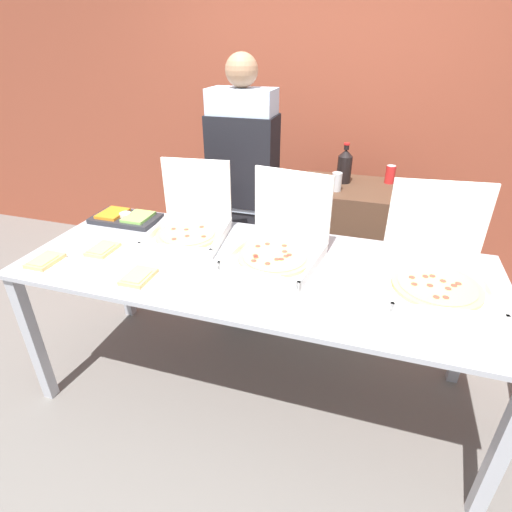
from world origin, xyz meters
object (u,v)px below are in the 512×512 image
(soda_bottle, at_px, (345,166))
(person_server_vest, at_px, (243,185))
(pizza_box_near_left, at_px, (437,271))
(paper_plate_front_right, at_px, (139,277))
(pizza_box_far_left, at_px, (190,224))
(paper_plate_front_center, at_px, (103,250))
(soda_can_silver, at_px, (337,182))
(pizza_box_near_right, at_px, (279,245))
(veggie_tray, at_px, (126,218))
(soda_can_colored, at_px, (390,174))
(paper_plate_front_left, at_px, (45,261))

(soda_bottle, height_order, person_server_vest, person_server_vest)
(pizza_box_near_left, relative_size, paper_plate_front_right, 2.48)
(pizza_box_far_left, bearing_deg, paper_plate_front_center, -144.68)
(paper_plate_front_center, xyz_separation_m, soda_can_silver, (1.10, 1.04, 0.16))
(pizza_box_far_left, bearing_deg, pizza_box_near_left, -12.76)
(paper_plate_front_center, relative_size, paper_plate_front_right, 1.25)
(pizza_box_near_right, distance_m, veggie_tray, 1.05)
(veggie_tray, height_order, person_server_vest, person_server_vest)
(soda_can_colored, bearing_deg, pizza_box_near_right, -115.16)
(paper_plate_front_left, distance_m, soda_can_silver, 1.79)
(veggie_tray, xyz_separation_m, soda_bottle, (1.24, 0.83, 0.21))
(soda_can_silver, bearing_deg, paper_plate_front_left, -136.55)
(paper_plate_front_right, relative_size, soda_can_colored, 1.66)
(pizza_box_far_left, distance_m, paper_plate_front_center, 0.49)
(pizza_box_near_right, bearing_deg, paper_plate_front_left, -151.56)
(pizza_box_near_left, bearing_deg, person_server_vest, 144.34)
(soda_can_colored, bearing_deg, person_server_vest, -152.28)
(soda_bottle, bearing_deg, soda_can_colored, 14.24)
(pizza_box_far_left, bearing_deg, paper_plate_front_left, -143.91)
(paper_plate_front_center, relative_size, soda_can_colored, 2.07)
(pizza_box_near_right, bearing_deg, soda_can_colored, 73.27)
(soda_bottle, height_order, soda_can_colored, soda_bottle)
(soda_can_colored, bearing_deg, veggie_tray, -149.59)
(pizza_box_far_left, relative_size, soda_can_colored, 3.76)
(pizza_box_far_left, bearing_deg, veggie_tray, 164.59)
(pizza_box_near_right, distance_m, person_server_vest, 0.74)
(pizza_box_far_left, bearing_deg, paper_plate_front_right, -99.54)
(veggie_tray, relative_size, soda_bottle, 1.50)
(pizza_box_far_left, bearing_deg, soda_can_colored, 36.35)
(paper_plate_front_left, xyz_separation_m, person_server_vest, (0.72, 1.02, 0.15))
(pizza_box_near_left, relative_size, paper_plate_front_center, 1.99)
(pizza_box_far_left, xyz_separation_m, soda_can_silver, (0.73, 0.71, 0.10))
(pizza_box_near_right, xyz_separation_m, paper_plate_front_right, (-0.58, -0.40, -0.06))
(veggie_tray, bearing_deg, person_server_vest, 34.05)
(pizza_box_far_left, relative_size, soda_can_silver, 3.76)
(pizza_box_near_right, height_order, pizza_box_near_left, pizza_box_near_left)
(paper_plate_front_center, bearing_deg, paper_plate_front_right, -29.33)
(paper_plate_front_center, height_order, soda_can_silver, soda_can_silver)
(pizza_box_near_right, relative_size, pizza_box_far_left, 1.07)
(paper_plate_front_left, xyz_separation_m, soda_can_silver, (1.30, 1.23, 0.16))
(soda_can_silver, height_order, soda_can_colored, same)
(pizza_box_near_left, xyz_separation_m, soda_can_colored, (-0.23, 1.13, 0.10))
(paper_plate_front_center, bearing_deg, paper_plate_front_left, -136.19)
(paper_plate_front_center, height_order, soda_bottle, soda_bottle)
(paper_plate_front_left, relative_size, soda_can_colored, 1.64)
(paper_plate_front_center, relative_size, veggie_tray, 0.63)
(paper_plate_front_right, height_order, soda_bottle, soda_bottle)
(pizza_box_near_left, height_order, paper_plate_front_left, pizza_box_near_left)
(pizza_box_near_right, xyz_separation_m, soda_can_silver, (0.18, 0.82, 0.10))
(paper_plate_front_center, relative_size, paper_plate_front_left, 1.26)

